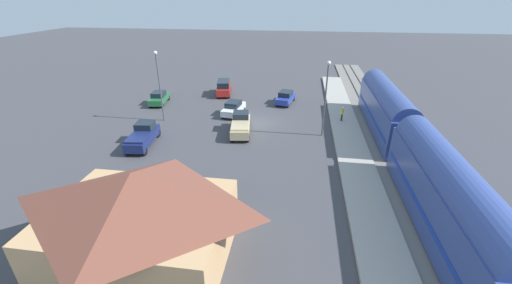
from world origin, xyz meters
TOP-DOWN VIEW (x-y plane):
  - ground_plane at (0.00, 0.00)m, footprint 200.00×200.00m
  - railway_track at (-14.00, 0.00)m, footprint 4.80×70.00m
  - platform at (-10.00, 0.00)m, footprint 3.20×46.00m
  - passenger_train at (-14.00, 8.83)m, footprint 2.93×33.18m
  - station_building at (4.00, 22.00)m, footprint 10.60×8.16m
  - pedestrian_on_platform at (-9.66, -1.22)m, footprint 0.36×0.36m
  - sedan_green at (14.94, -5.00)m, footprint 2.42×4.70m
  - suv_red at (6.99, -10.56)m, footprint 2.82×5.18m
  - pickup_navy at (11.01, 7.81)m, footprint 2.58×5.59m
  - sedan_white at (3.73, -2.27)m, footprint 2.44×4.71m
  - sedan_blue at (-2.58, -7.77)m, footprint 2.73×4.78m
  - pickup_tan at (1.72, 3.45)m, footprint 2.68×5.62m
  - light_pole_near_platform at (-7.20, 2.79)m, footprint 0.44×0.44m
  - light_pole_lot_center at (11.76, 0.95)m, footprint 0.44×0.44m

SIDE VIEW (x-z plane):
  - ground_plane at x=0.00m, z-range 0.00..0.00m
  - railway_track at x=-14.00m, z-range -0.06..0.24m
  - platform at x=-10.00m, z-range 0.00..0.30m
  - sedan_green at x=14.94m, z-range 0.01..1.75m
  - sedan_white at x=3.73m, z-range 0.01..1.75m
  - sedan_blue at x=-2.58m, z-range 0.01..1.75m
  - pickup_navy at x=11.01m, z-range -0.04..2.10m
  - pickup_tan at x=1.72m, z-range -0.04..2.10m
  - suv_red at x=6.99m, z-range 0.04..2.26m
  - pedestrian_on_platform at x=-9.66m, z-range 0.43..2.14m
  - passenger_train at x=-14.00m, z-range 0.37..5.35m
  - station_building at x=4.00m, z-range 0.13..5.82m
  - light_pole_near_platform at x=-7.20m, z-range 1.02..9.11m
  - light_pole_lot_center at x=11.76m, z-range 1.02..9.34m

